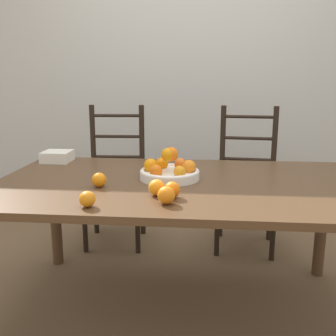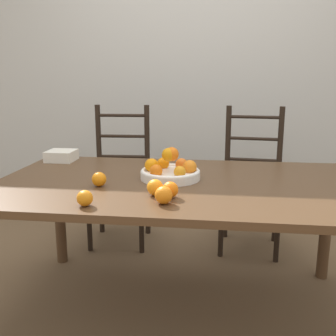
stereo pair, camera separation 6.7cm
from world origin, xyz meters
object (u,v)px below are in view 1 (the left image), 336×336
Objects in this scene: orange_loose_2 at (157,188)px; orange_loose_3 at (87,199)px; chair_left at (115,180)px; book_stack at (57,156)px; orange_loose_0 at (166,195)px; chair_right at (247,183)px; fruit_bowl at (170,170)px; orange_loose_1 at (99,180)px; orange_loose_4 at (172,190)px.

orange_loose_3 is (-0.26, -0.18, -0.00)m from orange_loose_2.
chair_left is 6.09× the size of book_stack.
orange_loose_0 is 1.02× the size of orange_loose_2.
chair_right reaches higher than orange_loose_2.
fruit_bowl is 4.61× the size of orange_loose_3.
book_stack is at bearing -152.62° from chair_right.
book_stack is at bearing 134.55° from orange_loose_0.
orange_loose_0 is 1.07× the size of orange_loose_1.
chair_right is at bearing -2.95° from chair_left.
book_stack is at bearing -120.07° from chair_left.
orange_loose_1 is 0.07× the size of chair_left.
chair_left reaches higher than orange_loose_4.
chair_left reaches higher than fruit_bowl.
chair_right is (0.98, -0.00, 0.00)m from chair_left.
orange_loose_2 reaches higher than orange_loose_1.
orange_loose_0 reaches higher than orange_loose_2.
orange_loose_1 is 0.07× the size of chair_right.
orange_loose_0 is 0.41m from orange_loose_1.
orange_loose_2 is at bearing -21.33° from orange_loose_1.
fruit_bowl reaches higher than book_stack.
orange_loose_0 is 0.13m from orange_loose_2.
orange_loose_0 is at bearing -86.76° from fruit_bowl.
orange_loose_4 is (0.02, 0.09, -0.00)m from orange_loose_0.
orange_loose_1 is at bearing -83.95° from chair_left.
orange_loose_2 is at bearing 161.66° from orange_loose_4.
fruit_bowl is 0.30× the size of chair_left.
orange_loose_4 is 0.42× the size of book_stack.
orange_loose_1 is 1.08m from chair_left.
orange_loose_4 is (0.36, -0.14, 0.00)m from orange_loose_1.
chair_left is 0.98m from chair_right.
orange_loose_3 is 0.93× the size of orange_loose_4.
chair_right is (0.81, 1.03, -0.28)m from orange_loose_1.
orange_loose_3 is at bearing -62.18° from book_stack.
orange_loose_2 is at bearing 35.11° from orange_loose_3.
orange_loose_1 is 0.31m from orange_loose_2.
fruit_bowl is 1.81× the size of book_stack.
orange_loose_3 is 0.39× the size of book_stack.
chair_left is at bearing 112.05° from orange_loose_0.
orange_loose_1 is 0.96× the size of orange_loose_2.
orange_loose_0 reaches higher than orange_loose_1.
chair_right is at bearing 69.67° from orange_loose_0.
chair_left is (-0.19, 1.33, -0.27)m from orange_loose_3.
orange_loose_0 is 1.37m from chair_right.
orange_loose_3 is at bearing -121.23° from fruit_bowl.
book_stack is at bearing 127.19° from orange_loose_1.
orange_loose_4 is 1.03m from book_stack.
orange_loose_0 is 0.09m from orange_loose_4.
chair_left is at bearing 119.87° from fruit_bowl.
orange_loose_1 is (-0.35, 0.23, -0.00)m from orange_loose_0.
orange_loose_1 is 1.06× the size of orange_loose_3.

